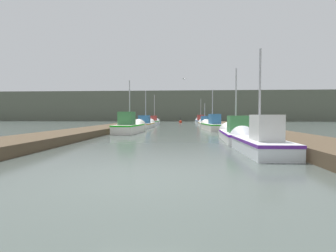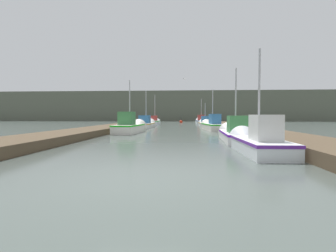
# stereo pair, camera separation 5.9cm
# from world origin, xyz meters

# --- Properties ---
(ground_plane) EXTENTS (200.00, 200.00, 0.00)m
(ground_plane) POSITION_xyz_m (0.00, 0.00, 0.00)
(ground_plane) COLOR #47514C
(dock_left) EXTENTS (2.84, 40.00, 0.43)m
(dock_left) POSITION_xyz_m (-6.03, 16.00, 0.22)
(dock_left) COLOR #4C3D2B
(dock_left) RESTS_ON ground_plane
(dock_right) EXTENTS (2.84, 40.00, 0.43)m
(dock_right) POSITION_xyz_m (6.03, 16.00, 0.22)
(dock_right) COLOR #4C3D2B
(dock_right) RESTS_ON ground_plane
(distant_shore_ridge) EXTENTS (120.00, 16.00, 7.19)m
(distant_shore_ridge) POSITION_xyz_m (0.00, 63.55, 3.59)
(distant_shore_ridge) COLOR #565B4C
(distant_shore_ridge) RESTS_ON ground_plane
(fishing_boat_0) EXTENTS (1.50, 4.78, 4.25)m
(fishing_boat_0) POSITION_xyz_m (3.74, 4.61, 0.40)
(fishing_boat_0) COLOR silver
(fishing_boat_0) RESTS_ON ground_plane
(fishing_boat_1) EXTENTS (1.67, 6.02, 4.45)m
(fishing_boat_1) POSITION_xyz_m (3.81, 9.49, 0.39)
(fishing_boat_1) COLOR silver
(fishing_boat_1) RESTS_ON ground_plane
(fishing_boat_2) EXTENTS (1.87, 5.25, 4.50)m
(fishing_boat_2) POSITION_xyz_m (-3.35, 14.95, 0.49)
(fishing_boat_2) COLOR silver
(fishing_boat_2) RESTS_ON ground_plane
(fishing_boat_3) EXTENTS (2.03, 6.28, 4.24)m
(fishing_boat_3) POSITION_xyz_m (3.55, 19.90, 0.44)
(fishing_boat_3) COLOR silver
(fishing_boat_3) RESTS_ON ground_plane
(fishing_boat_4) EXTENTS (1.60, 5.89, 4.66)m
(fishing_boat_4) POSITION_xyz_m (-3.50, 24.27, 0.41)
(fishing_boat_4) COLOR silver
(fishing_boat_4) RESTS_ON ground_plane
(fishing_boat_5) EXTENTS (1.54, 6.00, 3.36)m
(fishing_boat_5) POSITION_xyz_m (3.48, 28.68, 0.38)
(fishing_boat_5) COLOR silver
(fishing_boat_5) RESTS_ON ground_plane
(fishing_boat_6) EXTENTS (1.45, 5.37, 4.77)m
(fishing_boat_6) POSITION_xyz_m (-3.62, 33.43, 0.43)
(fishing_boat_6) COLOR silver
(fishing_boat_6) RESTS_ON ground_plane
(fishing_boat_7) EXTENTS (1.82, 5.10, 4.62)m
(fishing_boat_7) POSITION_xyz_m (3.54, 38.39, 0.44)
(fishing_boat_7) COLOR silver
(fishing_boat_7) RESTS_ON ground_plane
(mooring_piling_0) EXTENTS (0.33, 0.33, 1.02)m
(mooring_piling_0) POSITION_xyz_m (-4.47, 19.51, 0.52)
(mooring_piling_0) COLOR #473523
(mooring_piling_0) RESTS_ON ground_plane
(mooring_piling_1) EXTENTS (0.35, 0.35, 1.24)m
(mooring_piling_1) POSITION_xyz_m (4.65, 41.95, 0.62)
(mooring_piling_1) COLOR #473523
(mooring_piling_1) RESTS_ON ground_plane
(mooring_piling_2) EXTENTS (0.35, 0.35, 0.96)m
(mooring_piling_2) POSITION_xyz_m (4.56, 31.16, 0.49)
(mooring_piling_2) COLOR #473523
(mooring_piling_2) RESTS_ON ground_plane
(channel_buoy) EXTENTS (0.57, 0.57, 1.07)m
(channel_buoy) POSITION_xyz_m (0.09, 43.44, 0.16)
(channel_buoy) COLOR red
(channel_buoy) RESTS_ON ground_plane
(seagull_lead) EXTENTS (0.48, 0.47, 0.12)m
(seagull_lead) POSITION_xyz_m (0.88, 23.13, 5.35)
(seagull_lead) COLOR white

